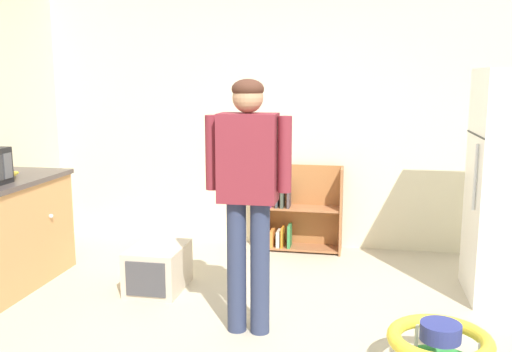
{
  "coord_description": "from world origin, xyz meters",
  "views": [
    {
      "loc": [
        0.67,
        -3.27,
        1.71
      ],
      "look_at": [
        -0.04,
        0.47,
        1.04
      ],
      "focal_mm": 39.16,
      "sensor_mm": 36.0,
      "label": 1
    }
  ],
  "objects_px": {
    "baby_walker": "(439,350)",
    "banana_bunch": "(13,174)",
    "standing_person": "(248,184)",
    "pet_carrier": "(158,268)",
    "bookshelf": "(296,213)"
  },
  "relations": [
    {
      "from": "bookshelf",
      "to": "banana_bunch",
      "type": "bearing_deg",
      "value": -148.53
    },
    {
      "from": "bookshelf",
      "to": "banana_bunch",
      "type": "distance_m",
      "value": 2.64
    },
    {
      "from": "banana_bunch",
      "to": "pet_carrier",
      "type": "bearing_deg",
      "value": 2.39
    },
    {
      "from": "baby_walker",
      "to": "pet_carrier",
      "type": "bearing_deg",
      "value": 154.87
    },
    {
      "from": "baby_walker",
      "to": "pet_carrier",
      "type": "xyz_separation_m",
      "value": [
        -2.08,
        0.98,
        0.02
      ]
    },
    {
      "from": "baby_walker",
      "to": "banana_bunch",
      "type": "relative_size",
      "value": 3.87
    },
    {
      "from": "baby_walker",
      "to": "banana_bunch",
      "type": "distance_m",
      "value": 3.52
    },
    {
      "from": "bookshelf",
      "to": "baby_walker",
      "type": "bearing_deg",
      "value": -64.05
    },
    {
      "from": "banana_bunch",
      "to": "bookshelf",
      "type": "bearing_deg",
      "value": 31.47
    },
    {
      "from": "standing_person",
      "to": "baby_walker",
      "type": "height_order",
      "value": "standing_person"
    },
    {
      "from": "bookshelf",
      "to": "standing_person",
      "type": "xyz_separation_m",
      "value": [
        -0.1,
        -1.91,
        0.65
      ]
    },
    {
      "from": "bookshelf",
      "to": "baby_walker",
      "type": "height_order",
      "value": "bookshelf"
    },
    {
      "from": "standing_person",
      "to": "baby_walker",
      "type": "xyz_separation_m",
      "value": [
        1.2,
        -0.36,
        -0.87
      ]
    },
    {
      "from": "bookshelf",
      "to": "standing_person",
      "type": "relative_size",
      "value": 0.5
    },
    {
      "from": "baby_walker",
      "to": "pet_carrier",
      "type": "distance_m",
      "value": 2.3
    }
  ]
}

